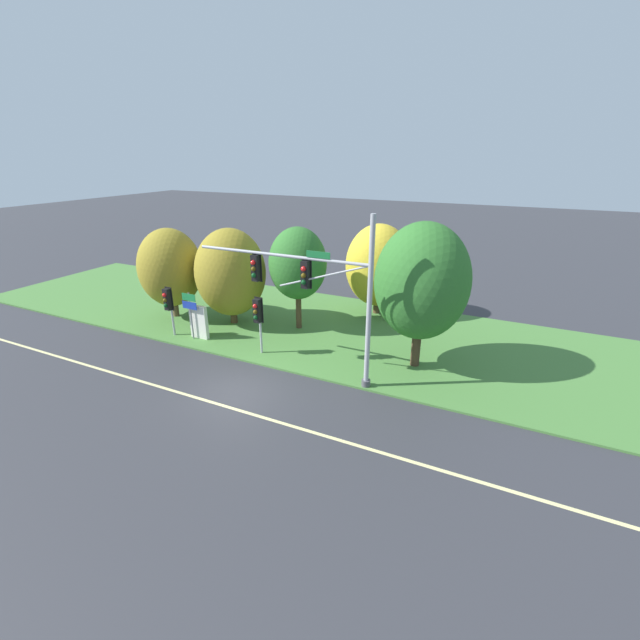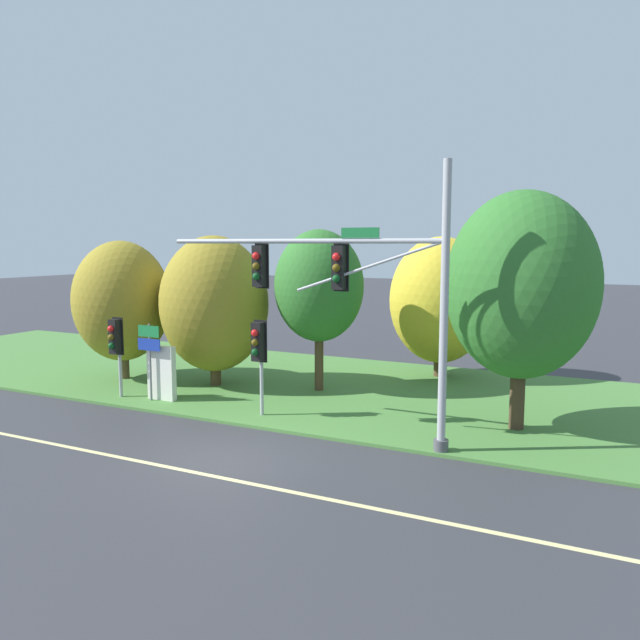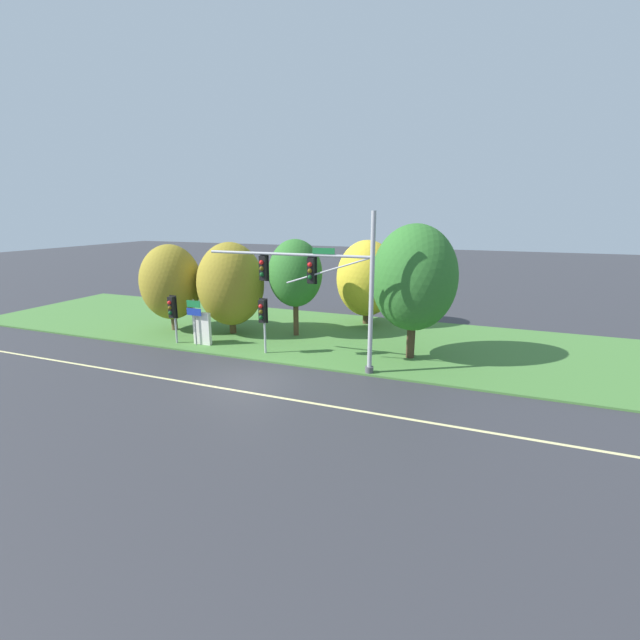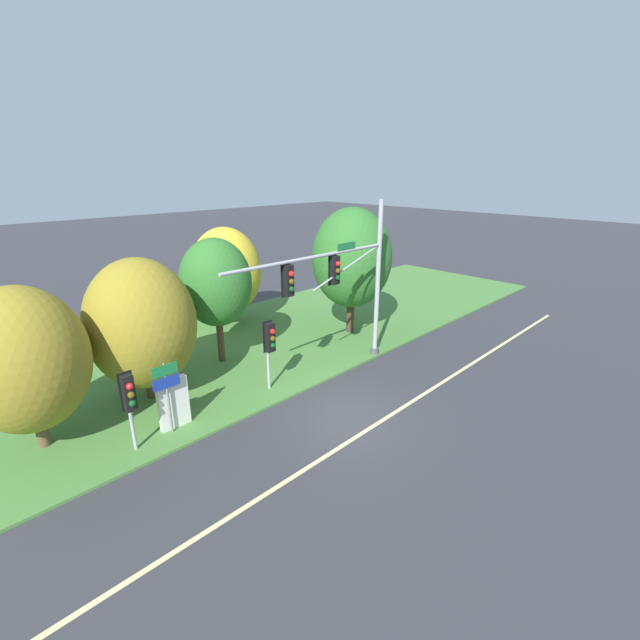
{
  "view_description": "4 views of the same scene",
  "coord_description": "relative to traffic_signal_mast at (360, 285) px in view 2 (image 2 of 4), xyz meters",
  "views": [
    {
      "loc": [
        10.48,
        -13.2,
        9.87
      ],
      "look_at": [
        2.38,
        3.6,
        2.52
      ],
      "focal_mm": 24.0,
      "sensor_mm": 36.0,
      "label": 1
    },
    {
      "loc": [
        9.27,
        -12.94,
        5.56
      ],
      "look_at": [
        0.94,
        3.86,
        3.24
      ],
      "focal_mm": 35.0,
      "sensor_mm": 36.0,
      "label": 2
    },
    {
      "loc": [
        9.76,
        -16.15,
        7.55
      ],
      "look_at": [
        2.29,
        3.38,
        2.32
      ],
      "focal_mm": 24.0,
      "sensor_mm": 36.0,
      "label": 3
    },
    {
      "loc": [
        -10.84,
        -9.45,
        8.95
      ],
      "look_at": [
        1.86,
        3.46,
        2.52
      ],
      "focal_mm": 24.0,
      "sensor_mm": 36.0,
      "label": 4
    }
  ],
  "objects": [
    {
      "name": "ground_plane",
      "position": [
        -2.69,
        -2.76,
        -4.42
      ],
      "size": [
        160.0,
        160.0,
        0.0
      ],
      "primitive_type": "plane",
      "color": "#333338"
    },
    {
      "name": "lane_stripe",
      "position": [
        -2.69,
        -3.96,
        -4.41
      ],
      "size": [
        36.0,
        0.16,
        0.01
      ],
      "primitive_type": "cube",
      "color": "beige",
      "rests_on": "ground"
    },
    {
      "name": "grass_verge",
      "position": [
        -2.69,
        5.49,
        -4.37
      ],
      "size": [
        48.0,
        11.5,
        0.1
      ],
      "primitive_type": "cube",
      "color": "#477A38",
      "rests_on": "ground"
    },
    {
      "name": "traffic_signal_mast",
      "position": [
        0.0,
        0.0,
        0.0
      ],
      "size": [
        8.76,
        0.49,
        7.56
      ],
      "color": "#9EA0A5",
      "rests_on": "grass_verge"
    },
    {
      "name": "pedestrian_signal_near_kerb",
      "position": [
        -9.49,
        0.5,
        -2.27
      ],
      "size": [
        0.46,
        0.55,
        2.87
      ],
      "color": "#9EA0A5",
      "rests_on": "grass_verge"
    },
    {
      "name": "pedestrian_signal_further_along",
      "position": [
        -3.71,
        0.7,
        -2.1
      ],
      "size": [
        0.46,
        0.55,
        3.06
      ],
      "color": "#9EA0A5",
      "rests_on": "grass_verge"
    },
    {
      "name": "route_sign_post",
      "position": [
        -8.16,
        0.72,
        -2.49
      ],
      "size": [
        0.97,
        0.08,
        2.69
      ],
      "color": "slate",
      "rests_on": "grass_verge"
    },
    {
      "name": "tree_nearest_road",
      "position": [
        -11.6,
        3.06,
        -1.17
      ],
      "size": [
        3.85,
        3.85,
        5.56
      ],
      "color": "brown",
      "rests_on": "grass_verge"
    },
    {
      "name": "tree_left_of_mast",
      "position": [
        -7.56,
        3.73,
        -1.16
      ],
      "size": [
        4.15,
        4.15,
        5.75
      ],
      "color": "#4C3823",
      "rests_on": "grass_verge"
    },
    {
      "name": "tree_behind_signpost",
      "position": [
        -3.59,
        4.73,
        -0.43
      ],
      "size": [
        3.29,
        3.29,
        5.96
      ],
      "color": "#4C3823",
      "rests_on": "grass_verge"
    },
    {
      "name": "tree_mid_verge",
      "position": [
        -0.26,
        9.15,
        -1.17
      ],
      "size": [
        4.12,
        4.12,
        5.73
      ],
      "color": "#4C3823",
      "rests_on": "grass_verge"
    },
    {
      "name": "tree_tall_centre",
      "position": [
        3.82,
        2.96,
        -0.08
      ],
      "size": [
        4.35,
        4.35,
        6.97
      ],
      "color": "#423021",
      "rests_on": "grass_verge"
    },
    {
      "name": "info_kiosk",
      "position": [
        -7.89,
        0.99,
        -3.37
      ],
      "size": [
        1.1,
        0.24,
        1.9
      ],
      "color": "silver",
      "rests_on": "grass_verge"
    }
  ]
}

